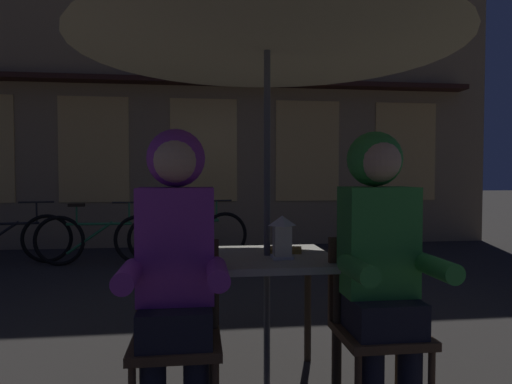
% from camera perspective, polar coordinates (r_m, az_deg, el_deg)
% --- Properties ---
extents(cafe_table, '(0.72, 0.72, 0.74)m').
position_cam_1_polar(cafe_table, '(2.56, 1.39, -10.20)').
color(cafe_table, '#B2AD9E').
rests_on(cafe_table, ground_plane).
extents(patio_umbrella, '(2.10, 2.10, 2.31)m').
position_cam_1_polar(patio_umbrella, '(2.65, 1.42, 21.33)').
color(patio_umbrella, '#4C4C51').
rests_on(patio_umbrella, ground_plane).
extents(lantern, '(0.11, 0.11, 0.23)m').
position_cam_1_polar(lantern, '(2.44, 3.31, -5.54)').
color(lantern, white).
rests_on(lantern, cafe_table).
extents(chair_left, '(0.40, 0.40, 0.87)m').
position_cam_1_polar(chair_left, '(2.22, -9.95, -16.17)').
color(chair_left, '#513823').
rests_on(chair_left, ground_plane).
extents(chair_right, '(0.40, 0.40, 0.87)m').
position_cam_1_polar(chair_right, '(2.38, 14.71, -14.97)').
color(chair_right, '#513823').
rests_on(chair_right, ground_plane).
extents(person_left_hooded, '(0.45, 0.56, 1.40)m').
position_cam_1_polar(person_left_hooded, '(2.08, -10.09, -7.29)').
color(person_left_hooded, black).
rests_on(person_left_hooded, ground_plane).
extents(person_right_hooded, '(0.45, 0.56, 1.40)m').
position_cam_1_polar(person_right_hooded, '(2.25, 15.34, -6.63)').
color(person_right_hooded, black).
rests_on(person_right_hooded, ground_plane).
extents(shopfront_building, '(10.00, 0.93, 6.20)m').
position_cam_1_polar(shopfront_building, '(8.10, -6.65, 15.71)').
color(shopfront_building, '#937A56').
rests_on(shopfront_building, ground_plane).
extents(bicycle_nearest, '(1.67, 0.29, 0.84)m').
position_cam_1_polar(bicycle_nearest, '(6.86, -29.09, -5.16)').
color(bicycle_nearest, black).
rests_on(bicycle_nearest, ground_plane).
extents(bicycle_second, '(1.68, 0.09, 0.84)m').
position_cam_1_polar(bicycle_second, '(6.34, -19.16, -5.60)').
color(bicycle_second, black).
rests_on(bicycle_second, ground_plane).
extents(bicycle_third, '(1.65, 0.42, 0.84)m').
position_cam_1_polar(bicycle_third, '(6.38, -8.40, -5.45)').
color(bicycle_third, black).
rests_on(bicycle_third, ground_plane).
extents(book, '(0.22, 0.18, 0.02)m').
position_cam_1_polar(book, '(2.65, 3.57, -7.29)').
color(book, olive).
rests_on(book, cafe_table).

